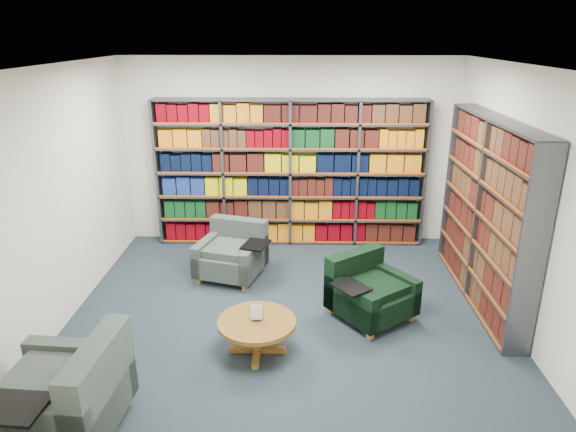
{
  "coord_description": "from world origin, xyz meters",
  "views": [
    {
      "loc": [
        0.11,
        -5.14,
        3.11
      ],
      "look_at": [
        0.0,
        0.6,
        1.05
      ],
      "focal_mm": 32.0,
      "sensor_mm": 36.0,
      "label": 1
    }
  ],
  "objects_px": {
    "chair_teal_left": "(233,254)",
    "chair_green_right": "(367,292)",
    "coffee_table": "(257,327)",
    "chair_teal_front": "(69,399)"
  },
  "relations": [
    {
      "from": "chair_teal_left",
      "to": "chair_green_right",
      "type": "xyz_separation_m",
      "value": [
        1.67,
        -1.04,
        -0.0
      ]
    },
    {
      "from": "chair_teal_left",
      "to": "coffee_table",
      "type": "bearing_deg",
      "value": -75.83
    },
    {
      "from": "chair_green_right",
      "to": "coffee_table",
      "type": "distance_m",
      "value": 1.44
    },
    {
      "from": "coffee_table",
      "to": "chair_green_right",
      "type": "bearing_deg",
      "value": 33.0
    },
    {
      "from": "chair_teal_front",
      "to": "chair_teal_left",
      "type": "bearing_deg",
      "value": 72.2
    },
    {
      "from": "chair_green_right",
      "to": "coffee_table",
      "type": "height_order",
      "value": "chair_green_right"
    },
    {
      "from": "chair_green_right",
      "to": "chair_teal_front",
      "type": "relative_size",
      "value": 0.96
    },
    {
      "from": "chair_teal_left",
      "to": "chair_teal_front",
      "type": "distance_m",
      "value": 3.14
    },
    {
      "from": "chair_green_right",
      "to": "coffee_table",
      "type": "xyz_separation_m",
      "value": [
        -1.21,
        -0.79,
        0.01
      ]
    },
    {
      "from": "chair_teal_left",
      "to": "chair_green_right",
      "type": "distance_m",
      "value": 1.97
    }
  ]
}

